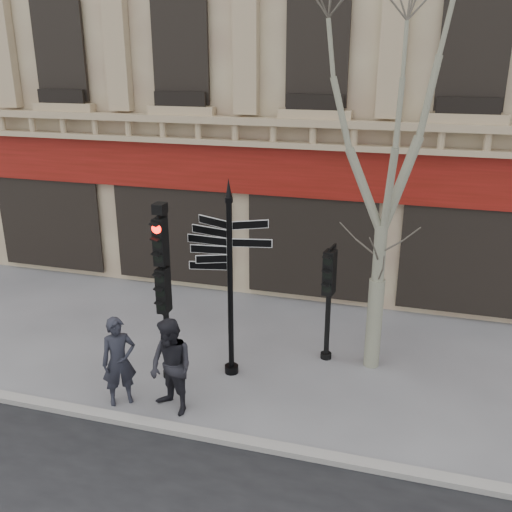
# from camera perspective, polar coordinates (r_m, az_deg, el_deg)

# --- Properties ---
(ground) EXTENTS (80.00, 80.00, 0.00)m
(ground) POSITION_cam_1_polar(r_m,az_deg,el_deg) (11.59, 0.52, -14.21)
(ground) COLOR slate
(ground) RESTS_ON ground
(kerb) EXTENTS (80.00, 0.25, 0.12)m
(kerb) POSITION_cam_1_polar(r_m,az_deg,el_deg) (10.47, -1.65, -18.03)
(kerb) COLOR gray
(kerb) RESTS_ON ground
(fingerpost) EXTENTS (1.81, 1.81, 4.22)m
(fingerpost) POSITION_cam_1_polar(r_m,az_deg,el_deg) (11.27, -2.66, 0.89)
(fingerpost) COLOR black
(fingerpost) RESTS_ON ground
(traffic_signal_main) EXTENTS (0.42, 0.30, 3.77)m
(traffic_signal_main) POSITION_cam_1_polar(r_m,az_deg,el_deg) (11.41, -9.24, -1.55)
(traffic_signal_main) COLOR black
(traffic_signal_main) RESTS_ON ground
(traffic_signal_secondary) EXTENTS (0.47, 0.37, 2.56)m
(traffic_signal_secondary) POSITION_cam_1_polar(r_m,az_deg,el_deg) (12.30, 7.34, -2.82)
(traffic_signal_secondary) COLOR black
(traffic_signal_secondary) RESTS_ON ground
(plane_tree) EXTENTS (2.93, 2.93, 7.79)m
(plane_tree) POSITION_cam_1_polar(r_m,az_deg,el_deg) (11.30, 13.32, 14.13)
(plane_tree) COLOR gray
(plane_tree) RESTS_ON ground
(pedestrian_a) EXTENTS (0.78, 0.75, 1.80)m
(pedestrian_a) POSITION_cam_1_polar(r_m,az_deg,el_deg) (11.37, -13.55, -10.20)
(pedestrian_a) COLOR #1F212A
(pedestrian_a) RESTS_ON ground
(pedestrian_b) EXTENTS (1.15, 1.06, 1.89)m
(pedestrian_b) POSITION_cam_1_polar(r_m,az_deg,el_deg) (10.91, -8.48, -10.93)
(pedestrian_b) COLOR black
(pedestrian_b) RESTS_ON ground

